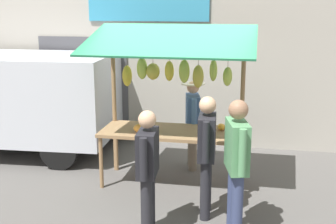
# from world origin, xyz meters

# --- Properties ---
(ground_plane) EXTENTS (40.00, 40.00, 0.00)m
(ground_plane) POSITION_xyz_m (0.00, 0.00, 0.00)
(ground_plane) COLOR #514F4C
(street_backdrop) EXTENTS (9.00, 0.30, 3.40)m
(street_backdrop) POSITION_xyz_m (0.05, -2.20, 1.70)
(street_backdrop) COLOR #9E998E
(street_backdrop) RESTS_ON ground
(market_stall) EXTENTS (2.50, 1.46, 2.50)m
(market_stall) POSITION_xyz_m (0.01, -0.07, 1.57)
(market_stall) COLOR olive
(market_stall) RESTS_ON ground
(vendor_with_sunhat) EXTENTS (0.40, 0.66, 1.54)m
(vendor_with_sunhat) POSITION_xyz_m (-0.22, -0.75, 0.90)
(vendor_with_sunhat) COLOR #726656
(vendor_with_sunhat) RESTS_ON ground
(shopper_in_grey_tee) EXTENTS (0.26, 0.68, 1.59)m
(shopper_in_grey_tee) POSITION_xyz_m (-0.01, 1.64, 0.91)
(shopper_in_grey_tee) COLOR #232328
(shopper_in_grey_tee) RESTS_ON ground
(shopper_with_ponytail) EXTENTS (0.25, 0.70, 1.65)m
(shopper_with_ponytail) POSITION_xyz_m (-0.66, 0.99, 0.96)
(shopper_with_ponytail) COLOR #232328
(shopper_with_ponytail) RESTS_ON ground
(shopper_in_striped_shirt) EXTENTS (0.33, 0.71, 1.72)m
(shopper_in_striped_shirt) POSITION_xyz_m (-1.07, 1.45, 1.01)
(shopper_in_striped_shirt) COLOR navy
(shopper_in_striped_shirt) RESTS_ON ground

